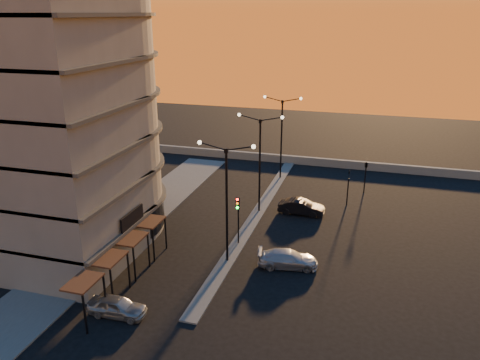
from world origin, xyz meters
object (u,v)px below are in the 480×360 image
(car_hatchback, at_px, (117,306))
(car_wagon, at_px, (288,259))
(car_sedan, at_px, (301,207))
(streetlamp_mid, at_px, (260,156))
(traffic_light_main, at_px, (238,213))

(car_hatchback, distance_m, car_wagon, 12.87)
(car_hatchback, bearing_deg, car_sedan, -26.11)
(streetlamp_mid, distance_m, car_wagon, 11.63)
(streetlamp_mid, xyz_separation_m, car_wagon, (4.62, -9.47, -4.93))
(traffic_light_main, distance_m, car_hatchback, 12.42)
(traffic_light_main, xyz_separation_m, car_hatchback, (-4.59, -11.33, -2.25))
(car_sedan, xyz_separation_m, car_wagon, (0.65, -10.04, -0.05))
(traffic_light_main, distance_m, car_wagon, 5.64)
(streetlamp_mid, xyz_separation_m, traffic_light_main, (0.00, -7.13, -2.70))
(car_hatchback, relative_size, car_sedan, 0.87)
(car_hatchback, bearing_deg, traffic_light_main, -23.94)
(streetlamp_mid, xyz_separation_m, car_hatchback, (-4.59, -18.45, -4.95))
(traffic_light_main, distance_m, car_sedan, 8.94)
(streetlamp_mid, bearing_deg, car_sedan, 8.24)
(traffic_light_main, bearing_deg, car_sedan, 62.70)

